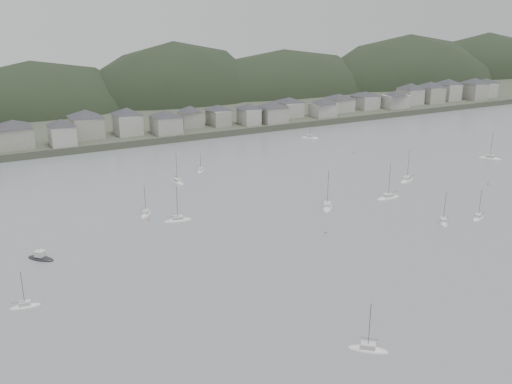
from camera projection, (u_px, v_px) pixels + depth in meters
ground at (450, 333)px, 104.98m from camera, size 900.00×900.00×0.00m
far_shore_land at (85, 102)px, 350.84m from camera, size 900.00×250.00×3.00m
forested_ridge at (106, 129)px, 335.62m from camera, size 851.55×103.94×102.57m
waterfront_town at (241, 111)px, 278.39m from camera, size 451.48×28.46×12.92m
sailboat_lead at (201, 171)px, 208.41m from camera, size 5.57×6.02×8.56m
moored_fleet at (258, 232)px, 151.84m from camera, size 266.48×174.98×12.43m
motor_launch_far at (41, 258)px, 135.80m from camera, size 6.65×7.07×3.72m
mooring_buoys at (321, 229)px, 154.09m from camera, size 176.92×134.87×0.70m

